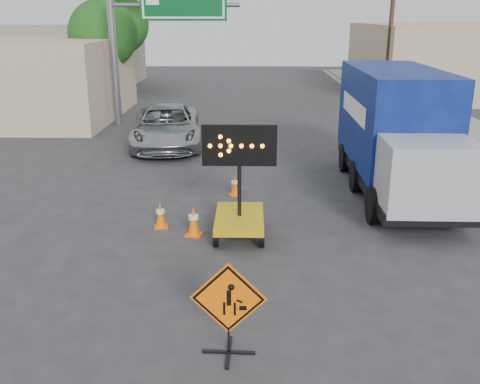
{
  "coord_description": "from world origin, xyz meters",
  "views": [
    {
      "loc": [
        -0.03,
        -8.02,
        5.15
      ],
      "look_at": [
        -0.24,
        3.47,
        1.34
      ],
      "focal_mm": 40.0,
      "sensor_mm": 36.0,
      "label": 1
    }
  ],
  "objects_px": {
    "construction_sign": "(228,307)",
    "arrow_board": "(239,211)",
    "pickup_truck": "(166,126)",
    "box_truck": "(396,139)"
  },
  "relations": [
    {
      "from": "construction_sign",
      "to": "box_truck",
      "type": "bearing_deg",
      "value": 62.94
    },
    {
      "from": "box_truck",
      "to": "arrow_board",
      "type": "bearing_deg",
      "value": -141.72
    },
    {
      "from": "pickup_truck",
      "to": "box_truck",
      "type": "relative_size",
      "value": 0.76
    },
    {
      "from": "arrow_board",
      "to": "box_truck",
      "type": "xyz_separation_m",
      "value": [
        4.59,
        3.5,
        1.03
      ]
    },
    {
      "from": "pickup_truck",
      "to": "arrow_board",
      "type": "bearing_deg",
      "value": -78.22
    },
    {
      "from": "construction_sign",
      "to": "arrow_board",
      "type": "bearing_deg",
      "value": 91.23
    },
    {
      "from": "arrow_board",
      "to": "box_truck",
      "type": "relative_size",
      "value": 0.36
    },
    {
      "from": "pickup_truck",
      "to": "box_truck",
      "type": "distance_m",
      "value": 9.82
    },
    {
      "from": "arrow_board",
      "to": "pickup_truck",
      "type": "relative_size",
      "value": 0.47
    },
    {
      "from": "arrow_board",
      "to": "pickup_truck",
      "type": "xyz_separation_m",
      "value": [
        -3.19,
        9.44,
        0.19
      ]
    }
  ]
}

